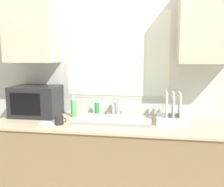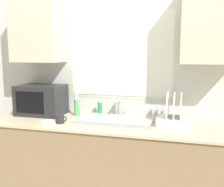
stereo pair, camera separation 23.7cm
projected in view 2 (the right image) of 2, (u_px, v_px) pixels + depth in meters
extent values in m
cube|color=#8C7251|center=(112.00, 169.00, 2.52)|extent=(2.21, 0.66, 0.88)
cube|color=#C6B28E|center=(112.00, 123.00, 2.45)|extent=(2.24, 0.69, 0.02)
cube|color=silver|center=(121.00, 76.00, 2.73)|extent=(6.00, 0.06, 2.60)
cube|color=beige|center=(120.00, 54.00, 2.67)|extent=(1.12, 0.01, 0.91)
cube|color=white|center=(120.00, 54.00, 2.66)|extent=(1.06, 0.01, 0.85)
cube|color=beige|center=(38.00, 28.00, 2.68)|extent=(0.49, 0.32, 0.69)
cube|color=beige|center=(211.00, 24.00, 2.26)|extent=(0.49, 0.32, 0.69)
cube|color=#9EA0A5|center=(114.00, 120.00, 2.49)|extent=(0.73, 0.36, 0.03)
cylinder|color=#99999E|center=(119.00, 107.00, 2.68)|extent=(0.03, 0.03, 0.19)
cylinder|color=#99999E|center=(117.00, 101.00, 2.58)|extent=(0.03, 0.17, 0.03)
cylinder|color=#99999E|center=(124.00, 114.00, 2.67)|extent=(0.02, 0.02, 0.06)
cube|color=#232326|center=(42.00, 100.00, 2.76)|extent=(0.47, 0.33, 0.31)
cube|color=black|center=(30.00, 103.00, 2.61)|extent=(0.31, 0.01, 0.22)
cube|color=silver|center=(174.00, 121.00, 2.35)|extent=(0.29, 0.25, 0.07)
cube|color=white|center=(167.00, 105.00, 2.35)|extent=(0.01, 0.22, 0.22)
cube|color=white|center=(174.00, 106.00, 2.33)|extent=(0.01, 0.22, 0.22)
cube|color=white|center=(181.00, 106.00, 2.32)|extent=(0.01, 0.22, 0.22)
cylinder|color=#59B266|center=(77.00, 107.00, 2.70)|extent=(0.06, 0.06, 0.17)
cone|color=silver|center=(77.00, 96.00, 2.68)|extent=(0.05, 0.05, 0.06)
cylinder|color=#268C3F|center=(100.00, 109.00, 2.71)|extent=(0.05, 0.05, 0.14)
cylinder|color=white|center=(100.00, 101.00, 2.70)|extent=(0.03, 0.03, 0.03)
cylinder|color=#262628|center=(60.00, 119.00, 2.42)|extent=(0.08, 0.08, 0.08)
torus|color=#262628|center=(65.00, 119.00, 2.41)|extent=(0.05, 0.01, 0.05)
cylinder|color=white|center=(49.00, 122.00, 2.44)|extent=(0.16, 0.16, 0.01)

